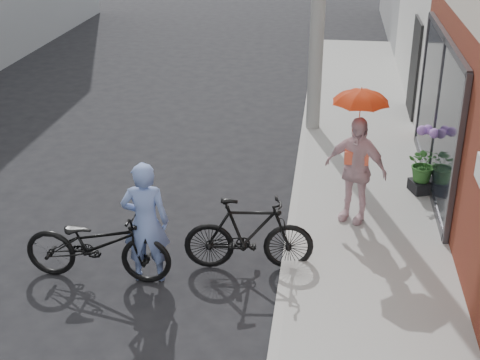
% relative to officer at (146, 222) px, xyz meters
% --- Properties ---
extents(ground, '(80.00, 80.00, 0.00)m').
position_rel_officer_xyz_m(ground, '(0.85, -0.22, -0.84)').
color(ground, black).
rests_on(ground, ground).
extents(sidewalk, '(2.20, 24.00, 0.12)m').
position_rel_officer_xyz_m(sidewalk, '(2.95, 1.78, -0.78)').
color(sidewalk, '#989892').
rests_on(sidewalk, ground).
extents(curb, '(0.12, 24.00, 0.12)m').
position_rel_officer_xyz_m(curb, '(1.79, 1.78, -0.78)').
color(curb, '#9E9E99').
rests_on(curb, ground).
extents(officer, '(0.66, 0.48, 1.67)m').
position_rel_officer_xyz_m(officer, '(0.00, 0.00, 0.00)').
color(officer, '#7088C7').
rests_on(officer, ground).
extents(bike_left, '(1.97, 0.69, 1.03)m').
position_rel_officer_xyz_m(bike_left, '(-0.64, -0.08, -0.32)').
color(bike_left, black).
rests_on(bike_left, ground).
extents(bike_right, '(1.79, 0.69, 1.05)m').
position_rel_officer_xyz_m(bike_right, '(1.29, 0.43, -0.31)').
color(bike_right, black).
rests_on(bike_right, ground).
extents(kimono_woman, '(1.04, 0.74, 1.63)m').
position_rel_officer_xyz_m(kimono_woman, '(2.69, 1.83, 0.10)').
color(kimono_woman, beige).
rests_on(kimono_woman, sidewalk).
extents(parasol, '(0.79, 0.79, 0.69)m').
position_rel_officer_xyz_m(parasol, '(2.69, 1.83, 1.26)').
color(parasol, '#F14D1C').
rests_on(parasol, kimono_woman).
extents(planter, '(0.46, 0.46, 0.19)m').
position_rel_officer_xyz_m(planter, '(3.85, 2.95, -0.62)').
color(planter, black).
rests_on(planter, sidewalk).
extents(potted_plant, '(0.55, 0.48, 0.62)m').
position_rel_officer_xyz_m(potted_plant, '(3.85, 2.95, -0.22)').
color(potted_plant, '#2E6327').
rests_on(potted_plant, planter).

